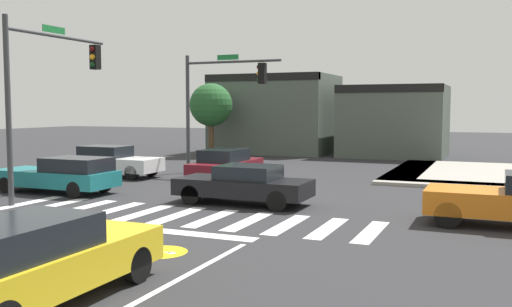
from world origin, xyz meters
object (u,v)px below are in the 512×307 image
car_yellow (36,260)px  car_maroon (226,165)px  roadside_tree (211,105)px  traffic_signal_northwest (220,91)px  car_black (244,184)px  car_white (112,161)px  traffic_signal_southwest (48,77)px  car_teal (61,175)px

car_yellow → car_maroon: 15.78m
car_yellow → roadside_tree: (-10.42, 26.09, 2.61)m
traffic_signal_northwest → car_black: traffic_signal_northwest is taller
car_white → car_black: (8.78, -4.49, -0.06)m
traffic_signal_southwest → car_maroon: (3.77, 6.47, -3.55)m
traffic_signal_northwest → car_yellow: (5.38, -17.35, -3.24)m
traffic_signal_southwest → car_white: 7.09m
car_yellow → car_white: 17.54m
car_teal → roadside_tree: roadside_tree is taller
roadside_tree → car_white: bearing=-86.2°
roadside_tree → traffic_signal_southwest: bearing=-81.5°
car_yellow → roadside_tree: size_ratio=0.95×
car_teal → car_yellow: size_ratio=1.04×
traffic_signal_southwest → car_white: size_ratio=1.39×
traffic_signal_southwest → car_yellow: (7.84, -8.78, -3.52)m
car_yellow → roadside_tree: bearing=21.8°
traffic_signal_southwest → car_maroon: bearing=-30.2°
traffic_signal_southwest → roadside_tree: 17.53m
car_white → car_black: car_white is taller
car_teal → car_black: car_teal is taller
car_teal → roadside_tree: 16.72m
traffic_signal_northwest → car_teal: bearing=-110.6°
car_yellow → car_maroon: bearing=14.9°
car_black → car_teal: bearing=3.3°
traffic_signal_northwest → roadside_tree: (-5.04, 8.73, -0.63)m
car_yellow → car_maroon: (-4.07, 15.25, -0.03)m
car_yellow → car_white: car_yellow is taller
car_teal → car_black: bearing=-176.7°
car_black → roadside_tree: size_ratio=0.93×
traffic_signal_northwest → car_yellow: bearing=-72.8°
car_white → car_maroon: 5.63m
car_yellow → car_black: 10.19m
car_maroon → car_yellow: bearing=14.9°
car_yellow → roadside_tree: roadside_tree is taller
traffic_signal_southwest → car_white: (-1.83, 5.86, -3.54)m
traffic_signal_southwest → car_maroon: size_ratio=1.44×
car_yellow → car_maroon: size_ratio=1.07×
car_yellow → car_white: size_ratio=1.03×
traffic_signal_southwest → roadside_tree: bearing=8.5°
car_teal → car_white: (-1.41, 4.92, 0.03)m
traffic_signal_southwest → roadside_tree: traffic_signal_southwest is taller
traffic_signal_northwest → car_white: (-4.28, -2.71, -3.27)m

